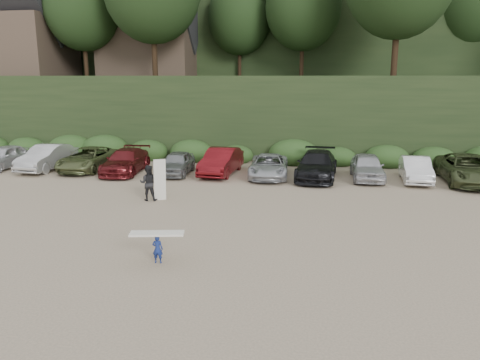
# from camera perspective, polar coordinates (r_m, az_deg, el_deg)

# --- Properties ---
(ground) EXTENTS (120.00, 120.00, 0.00)m
(ground) POSITION_cam_1_polar(r_m,az_deg,el_deg) (18.88, -0.35, -5.85)
(ground) COLOR tan
(ground) RESTS_ON ground
(hillside_backdrop) EXTENTS (90.00, 41.50, 28.00)m
(hillside_backdrop) POSITION_cam_1_polar(r_m,az_deg,el_deg) (53.95, 6.13, 18.05)
(hillside_backdrop) COLOR black
(hillside_backdrop) RESTS_ON ground
(parked_cars) EXTENTS (39.69, 5.94, 1.62)m
(parked_cars) POSITION_cam_1_polar(r_m,az_deg,el_deg) (28.13, 6.97, 1.81)
(parked_cars) COLOR silver
(parked_cars) RESTS_ON ground
(child_surfer) EXTENTS (1.79, 0.81, 1.04)m
(child_surfer) POSITION_cam_1_polar(r_m,az_deg,el_deg) (15.47, -10.05, -7.48)
(child_surfer) COLOR navy
(child_surfer) RESTS_ON ground
(adult_surfer) EXTENTS (1.35, 0.77, 2.07)m
(adult_surfer) POSITION_cam_1_polar(r_m,az_deg,el_deg) (23.18, -10.98, -0.32)
(adult_surfer) COLOR black
(adult_surfer) RESTS_ON ground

